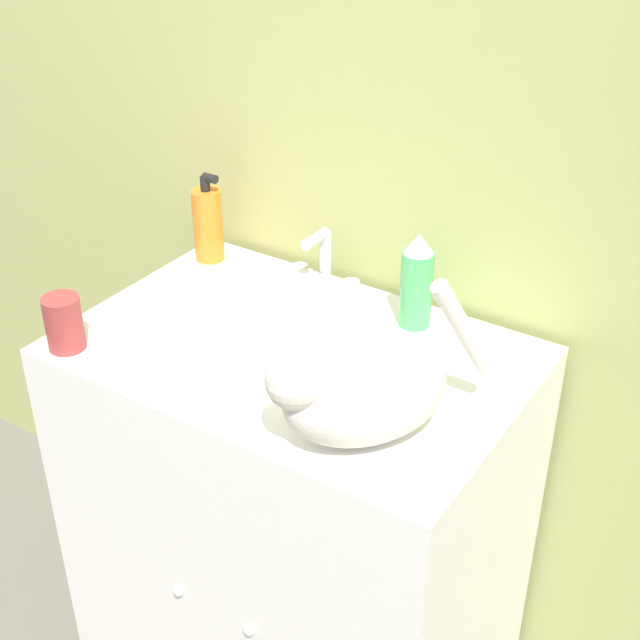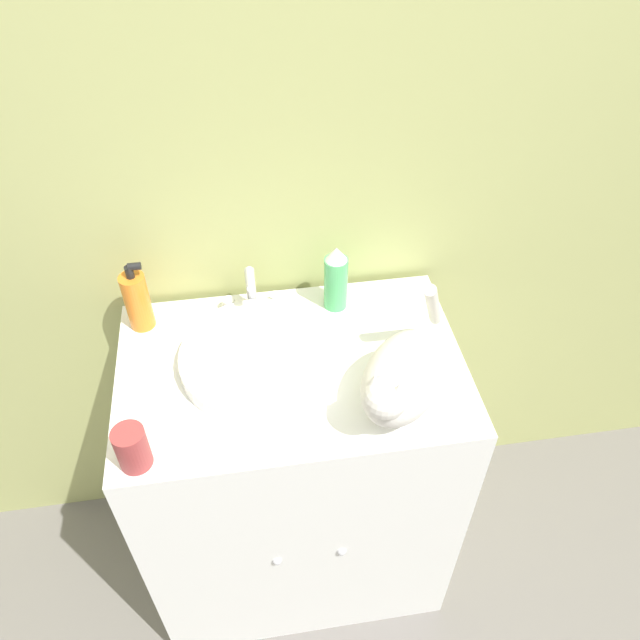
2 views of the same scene
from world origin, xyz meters
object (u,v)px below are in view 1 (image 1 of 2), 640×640
soap_bottle (208,224)px  cup (64,323)px  cat (360,390)px  spray_bottle (417,282)px

soap_bottle → cup: (0.01, -0.41, -0.03)m
cat → spray_bottle: size_ratio=1.83×
cat → soap_bottle: 0.66m
cat → spray_bottle: bearing=-130.3°
cup → soap_bottle: bearing=90.9°
cat → soap_bottle: (-0.57, 0.34, -0.01)m
soap_bottle → spray_bottle: 0.49m
cat → spray_bottle: (-0.08, 0.34, 0.00)m
cat → cup: 0.57m
spray_bottle → cat: bearing=-76.2°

